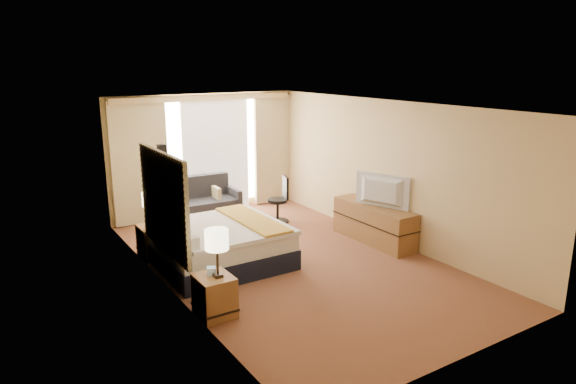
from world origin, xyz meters
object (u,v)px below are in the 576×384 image
nightstand_right (153,241)px  media_dresser (374,223)px  lamp_left (217,241)px  desk_chair (280,202)px  television (380,192)px  floor_lamp (163,169)px  loveseat (204,205)px  bed (220,244)px  lamp_right (150,200)px  nightstand_left (214,296)px

nightstand_right → media_dresser: size_ratio=0.31×
lamp_left → desk_chair: bearing=47.3°
television → floor_lamp: bearing=22.9°
media_dresser → loveseat: (-2.07, 3.04, -0.06)m
lamp_left → bed: bearing=64.1°
loveseat → television: television is taller
media_dresser → lamp_left: bearing=-163.2°
floor_lamp → television: bearing=-46.1°
desk_chair → lamp_right: 2.96m
nightstand_left → bed: bearing=62.2°
media_dresser → desk_chair: 2.13m
floor_lamp → desk_chair: (2.14, -0.91, -0.77)m
floor_lamp → lamp_left: bearing=-99.8°
desk_chair → lamp_right: bearing=-151.6°
bed → lamp_right: bearing=129.4°
desk_chair → media_dresser: bearing=-48.2°
loveseat → lamp_left: (-1.60, -4.15, 0.76)m
lamp_left → media_dresser: bearing=16.8°
media_dresser → lamp_left: (-3.66, -1.11, 0.70)m
nightstand_left → lamp_left: (0.04, -0.06, 0.78)m
nightstand_left → loveseat: loveseat is taller
nightstand_left → lamp_left: 0.78m
nightstand_right → desk_chair: size_ratio=0.57×
lamp_right → nightstand_right: bearing=-90.5°
nightstand_right → bed: 1.26m
television → desk_chair: bearing=-0.8°
lamp_left → television: (3.61, 0.93, -0.05)m
media_dresser → floor_lamp: (-2.98, 2.87, 0.85)m
floor_lamp → desk_chair: bearing=-23.0°
desk_chair → nightstand_right: bearing=-151.2°
nightstand_left → nightstand_right: 2.50m
bed → desk_chair: size_ratio=2.04×
desk_chair → television: (0.79, -2.14, 0.57)m
media_dresser → desk_chair: bearing=113.1°
loveseat → television: 3.86m
lamp_left → television: size_ratio=0.62×
floor_lamp → lamp_left: (-0.68, -3.98, -0.15)m
loveseat → bed: bearing=-105.9°
nightstand_right → loveseat: 2.28m
nightstand_left → desk_chair: bearing=46.5°
lamp_right → television: television is taller
desk_chair → lamp_right: size_ratio=1.66×
nightstand_left → lamp_right: lamp_right is taller
nightstand_right → lamp_right: bearing=89.5°
media_dresser → desk_chair: (-0.84, 1.96, 0.08)m
lamp_left → television: 3.73m
media_dresser → television: (-0.05, -0.17, 0.65)m
floor_lamp → lamp_right: size_ratio=2.90×
floor_lamp → lamp_right: 1.58m
television → bed: bearing=55.9°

